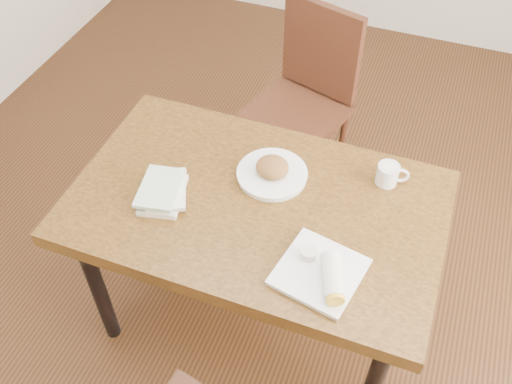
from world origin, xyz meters
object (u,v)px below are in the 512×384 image
(plate_scone, at_px, (272,172))
(coffee_mug, at_px, (389,174))
(chair_far, at_px, (306,92))
(book_stack, at_px, (163,191))
(table, at_px, (256,217))
(plate_burrito, at_px, (323,273))

(plate_scone, height_order, coffee_mug, plate_scone)
(chair_far, distance_m, coffee_mug, 0.85)
(coffee_mug, height_order, book_stack, coffee_mug)
(plate_scone, xyz_separation_m, coffee_mug, (0.39, 0.12, 0.02))
(table, distance_m, book_stack, 0.34)
(coffee_mug, distance_m, book_stack, 0.79)
(book_stack, bearing_deg, table, 16.19)
(coffee_mug, xyz_separation_m, book_stack, (-0.71, -0.34, -0.01))
(plate_scone, relative_size, coffee_mug, 2.22)
(chair_far, xyz_separation_m, coffee_mug, (0.49, -0.65, 0.24))
(coffee_mug, bearing_deg, book_stack, -154.34)
(table, xyz_separation_m, chair_far, (-0.09, 0.90, -0.12))
(coffee_mug, height_order, plate_burrito, plate_burrito)
(chair_far, distance_m, book_stack, 1.04)
(chair_far, relative_size, plate_scone, 3.73)
(table, bearing_deg, book_stack, -163.81)
(book_stack, bearing_deg, plate_burrito, -12.22)
(coffee_mug, relative_size, plate_burrito, 0.40)
(plate_scone, distance_m, plate_burrito, 0.46)
(table, height_order, coffee_mug, coffee_mug)
(table, relative_size, plate_scone, 5.04)
(plate_scone, bearing_deg, book_stack, -145.08)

